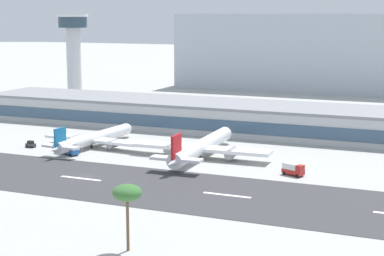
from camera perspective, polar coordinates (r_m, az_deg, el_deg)
The scene contains 13 objects.
ground_plane at distance 172.25m, azimuth -9.43°, elevation -4.33°, with size 1400.00×1400.00×0.00m, color #A8A8A3.
runway_strip at distance 170.55m, azimuth -9.80°, elevation -4.47°, with size 800.00×34.78×0.08m, color #38383A.
runway_centreline_dash_4 at distance 170.67m, azimuth -9.88°, elevation -4.45°, with size 12.00×1.20×0.01m, color white.
runway_centreline_dash_5 at distance 153.23m, azimuth 3.14°, elevation -5.99°, with size 12.00×1.20×0.01m, color white.
terminal_building at distance 240.34m, azimuth 1.05°, elevation 1.17°, with size 180.72×29.95×10.38m.
control_tower at distance 308.26m, azimuth -10.53°, elevation 7.03°, with size 14.48×14.48×42.61m.
distant_hotel_block at distance 367.80m, azimuth 10.34°, elevation 6.66°, with size 149.24×37.07×42.92m, color #A8B2BC.
airliner_blue_tail_gate_0 at distance 208.44m, azimuth -8.94°, elevation -0.98°, with size 35.31×43.50×9.08m.
airliner_red_tail_gate_1 at distance 190.26m, azimuth 0.72°, elevation -1.77°, with size 42.85×50.95×10.63m.
service_baggage_tug_0 at distance 213.46m, azimuth -14.20°, elevation -1.41°, with size 3.30×2.07×2.20m.
service_box_truck_1 at distance 173.18m, azimuth 9.02°, elevation -3.63°, with size 6.46×4.48×3.25m.
service_fuel_truck_2 at distance 200.23m, azimuth -11.03°, elevation -1.75°, with size 8.86×5.53×3.95m.
palm_tree_1 at distance 115.95m, azimuth -5.81°, elevation -5.85°, with size 5.36×5.36×12.42m.
Camera 1 is at (89.52, -140.89, 42.51)m, focal length 59.78 mm.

